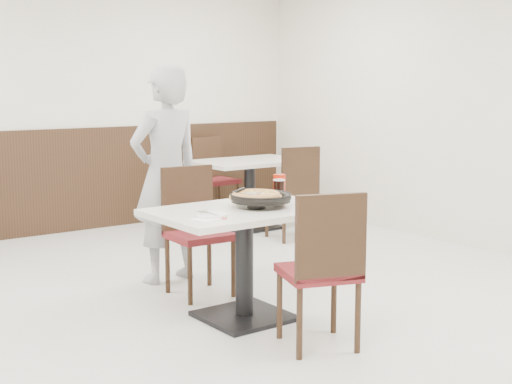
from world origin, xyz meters
TOP-DOWN VIEW (x-y plane):
  - floor at (0.00, 0.00)m, footprint 7.00×7.00m
  - wall_back at (0.00, 3.50)m, footprint 6.00×0.04m
  - wainscot_back at (0.00, 3.48)m, footprint 5.90×0.03m
  - main_table at (-0.01, 0.03)m, footprint 1.27×0.92m
  - chair_near at (0.05, -0.64)m, footprint 0.54×0.54m
  - chair_far at (0.04, 0.67)m, footprint 0.44×0.44m
  - trivet at (0.05, -0.02)m, footprint 0.13×0.13m
  - pizza_pan at (0.11, 0.01)m, footprint 0.43×0.43m
  - pizza at (0.10, 0.05)m, footprint 0.39×0.39m
  - pizza_server at (0.04, 0.03)m, footprint 0.09×0.10m
  - napkin at (-0.42, -0.15)m, footprint 0.18×0.18m
  - side_plate at (-0.35, -0.09)m, footprint 0.21×0.21m
  - fork at (-0.35, -0.09)m, footprint 0.04×0.18m
  - cola_glass at (0.42, 0.21)m, footprint 0.08×0.08m
  - red_cup at (0.49, 0.30)m, footprint 0.10×0.10m
  - diner_person at (0.04, 1.17)m, footprint 0.66×0.46m
  - bg_table_right at (1.81, 2.49)m, footprint 1.21×0.81m
  - bg_chair_right_near at (1.83, 1.80)m, footprint 0.48×0.48m
  - bg_chair_right_far at (1.81, 3.13)m, footprint 0.44×0.44m

SIDE VIEW (x-z plane):
  - floor at x=0.00m, z-range 0.00..0.00m
  - main_table at x=-0.01m, z-range 0.00..0.75m
  - bg_table_right at x=1.81m, z-range 0.00..0.75m
  - chair_near at x=0.05m, z-range 0.00..0.95m
  - chair_far at x=0.04m, z-range 0.00..0.95m
  - bg_chair_right_near at x=1.83m, z-range 0.00..0.95m
  - bg_chair_right_far at x=1.81m, z-range 0.00..0.95m
  - wainscot_back at x=0.00m, z-range 0.00..1.10m
  - napkin at x=-0.42m, z-range 0.75..0.75m
  - side_plate at x=-0.35m, z-range 0.75..0.77m
  - trivet at x=0.05m, z-range 0.75..0.79m
  - fork at x=-0.35m, z-range 0.77..0.77m
  - pizza_pan at x=0.11m, z-range 0.79..0.80m
  - pizza at x=0.10m, z-range 0.80..0.82m
  - cola_glass at x=0.42m, z-range 0.75..0.88m
  - red_cup at x=0.49m, z-range 0.75..0.91m
  - pizza_server at x=0.04m, z-range 0.84..0.84m
  - diner_person at x=0.04m, z-range 0.00..1.71m
  - wall_back at x=0.00m, z-range 0.00..2.80m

